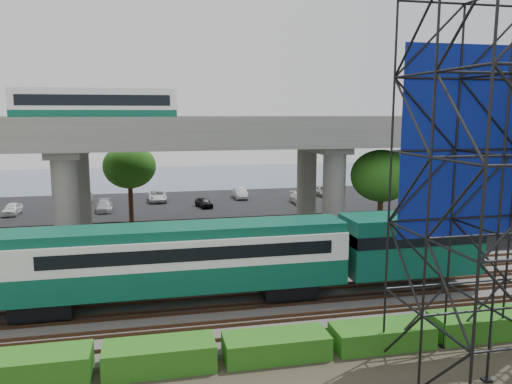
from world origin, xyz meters
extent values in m
plane|color=#474233|center=(0.00, 0.00, 0.00)|extent=(140.00, 140.00, 0.00)
cube|color=slate|center=(0.00, 2.00, 0.10)|extent=(90.00, 12.00, 0.20)
cube|color=black|center=(0.00, 10.50, 0.04)|extent=(90.00, 5.00, 0.08)
cube|color=black|center=(0.00, 34.00, 0.04)|extent=(90.00, 18.00, 0.08)
cube|color=#455871|center=(0.00, 56.00, 0.01)|extent=(140.00, 40.00, 0.03)
cube|color=#472D1E|center=(0.00, -2.72, 0.28)|extent=(90.00, 0.08, 0.16)
cube|color=#472D1E|center=(0.00, -1.28, 0.28)|extent=(90.00, 0.08, 0.16)
cube|color=#472D1E|center=(0.00, -0.72, 0.28)|extent=(90.00, 0.08, 0.16)
cube|color=#472D1E|center=(0.00, 0.72, 0.28)|extent=(90.00, 0.08, 0.16)
cube|color=#472D1E|center=(0.00, 1.28, 0.28)|extent=(90.00, 0.08, 0.16)
cube|color=#472D1E|center=(0.00, 2.72, 0.28)|extent=(90.00, 0.08, 0.16)
cube|color=#472D1E|center=(0.00, 3.28, 0.28)|extent=(90.00, 0.08, 0.16)
cube|color=#472D1E|center=(0.00, 4.72, 0.28)|extent=(90.00, 0.08, 0.16)
cube|color=#472D1E|center=(0.00, 5.28, 0.28)|extent=(90.00, 0.08, 0.16)
cube|color=#472D1E|center=(0.00, 6.72, 0.28)|extent=(90.00, 0.08, 0.16)
cube|color=black|center=(-9.71, 2.00, 0.81)|extent=(3.00, 2.20, 0.90)
cube|color=black|center=(3.29, 2.00, 0.81)|extent=(3.00, 2.20, 0.90)
cube|color=#0B513D|center=(-3.21, 2.00, 1.96)|extent=(19.00, 3.00, 1.40)
cube|color=white|center=(-3.21, 2.00, 3.41)|extent=(19.00, 3.00, 1.50)
cube|color=#0B513D|center=(-3.21, 2.00, 4.41)|extent=(19.00, 2.60, 0.50)
cube|color=black|center=(-2.21, 2.00, 3.46)|extent=(15.00, 3.06, 0.70)
cube|color=#0B513D|center=(10.79, 2.00, 2.96)|extent=(8.00, 3.00, 3.40)
cube|color=#9E9B93|center=(0.00, 16.00, 8.60)|extent=(80.00, 12.00, 1.20)
cube|color=#9E9B93|center=(0.00, 10.25, 9.75)|extent=(80.00, 0.50, 1.10)
cube|color=#9E9B93|center=(0.00, 21.75, 9.75)|extent=(80.00, 0.50, 1.10)
cylinder|color=#9E9B93|center=(-10.00, 12.50, 4.00)|extent=(1.80, 1.80, 8.00)
cylinder|color=#9E9B93|center=(-10.00, 19.50, 4.00)|extent=(1.80, 1.80, 8.00)
cube|color=#9E9B93|center=(-10.00, 16.00, 7.70)|extent=(2.40, 9.00, 0.60)
cylinder|color=#9E9B93|center=(10.00, 12.50, 4.00)|extent=(1.80, 1.80, 8.00)
cylinder|color=#9E9B93|center=(10.00, 19.50, 4.00)|extent=(1.80, 1.80, 8.00)
cube|color=#9E9B93|center=(10.00, 16.00, 7.70)|extent=(2.40, 9.00, 0.60)
cylinder|color=#9E9B93|center=(28.00, 19.50, 4.00)|extent=(1.80, 1.80, 8.00)
cube|color=#9E9B93|center=(28.00, 16.00, 7.70)|extent=(2.40, 9.00, 0.60)
cube|color=black|center=(-7.97, 16.00, 9.55)|extent=(12.00, 2.50, 0.70)
cube|color=#0B513D|center=(-7.97, 16.00, 10.35)|extent=(12.00, 2.50, 0.90)
cube|color=white|center=(-7.97, 16.00, 11.45)|extent=(12.00, 2.50, 1.30)
cube|color=black|center=(-7.97, 16.00, 11.50)|extent=(11.00, 2.56, 0.80)
cube|color=white|center=(-7.97, 16.00, 12.25)|extent=(12.00, 2.40, 0.30)
cube|color=navy|center=(10.23, -4.95, 9.30)|extent=(8.10, 0.08, 8.25)
cube|color=#226316|center=(-9.00, -4.30, 0.60)|extent=(4.60, 1.80, 1.20)
cube|color=#226316|center=(-4.00, -4.30, 0.58)|extent=(4.60, 1.80, 1.15)
cube|color=#226316|center=(1.00, -4.30, 0.52)|extent=(4.60, 1.80, 1.03)
cube|color=#226316|center=(6.00, -4.30, 0.51)|extent=(4.60, 1.80, 1.01)
cube|color=#226316|center=(11.00, -4.30, 0.56)|extent=(4.60, 1.80, 1.12)
cylinder|color=#382314|center=(14.00, 12.50, 2.40)|extent=(0.44, 0.44, 4.80)
ellipsoid|color=#226316|center=(14.00, 12.50, 5.60)|extent=(4.94, 4.94, 4.18)
cylinder|color=#382314|center=(-6.00, 24.00, 2.40)|extent=(0.44, 0.44, 4.80)
ellipsoid|color=#226316|center=(-6.00, 24.00, 5.60)|extent=(4.94, 4.94, 4.18)
imported|color=black|center=(-6.49, 9.66, 0.79)|extent=(5.28, 2.70, 1.43)
imported|color=white|center=(-18.28, 31.00, 0.69)|extent=(1.56, 3.64, 1.23)
imported|color=gray|center=(-11.81, 36.00, 0.73)|extent=(1.69, 4.03, 1.30)
imported|color=#B0B4B8|center=(-9.07, 31.00, 0.66)|extent=(1.88, 4.08, 1.16)
imported|color=silver|center=(-3.34, 36.00, 0.72)|extent=(2.20, 4.61, 1.27)
imported|color=black|center=(1.69, 31.00, 0.63)|extent=(2.04, 3.44, 1.10)
imported|color=#ACAEB4|center=(6.78, 36.00, 0.74)|extent=(1.50, 4.04, 1.32)
imported|color=silver|center=(12.96, 31.00, 0.70)|extent=(1.77, 4.28, 1.24)
imported|color=#A2A5A9|center=(17.57, 36.00, 0.65)|extent=(2.00, 4.16, 1.14)
camera|label=1|loc=(-4.16, -24.12, 10.59)|focal=35.00mm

